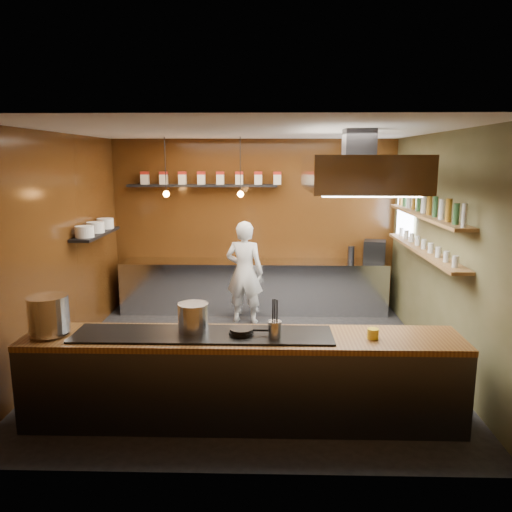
{
  "coord_description": "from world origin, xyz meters",
  "views": [
    {
      "loc": [
        0.26,
        -6.34,
        2.67
      ],
      "look_at": [
        0.08,
        0.4,
        1.34
      ],
      "focal_mm": 35.0,
      "sensor_mm": 36.0,
      "label": 1
    }
  ],
  "objects_px": {
    "extractor_hood": "(358,172)",
    "stockpot_small": "(193,317)",
    "stockpot_large": "(49,315)",
    "espresso_machine": "(375,251)",
    "chef": "(245,272)"
  },
  "relations": [
    {
      "from": "chef",
      "to": "espresso_machine",
      "type": "bearing_deg",
      "value": -151.45
    },
    {
      "from": "stockpot_small",
      "to": "espresso_machine",
      "type": "bearing_deg",
      "value": 55.32
    },
    {
      "from": "stockpot_large",
      "to": "stockpot_small",
      "type": "distance_m",
      "value": 1.44
    },
    {
      "from": "stockpot_small",
      "to": "chef",
      "type": "relative_size",
      "value": 0.18
    },
    {
      "from": "stockpot_large",
      "to": "espresso_machine",
      "type": "distance_m",
      "value": 5.58
    },
    {
      "from": "extractor_hood",
      "to": "stockpot_large",
      "type": "height_order",
      "value": "extractor_hood"
    },
    {
      "from": "stockpot_large",
      "to": "espresso_machine",
      "type": "bearing_deg",
      "value": 43.72
    },
    {
      "from": "extractor_hood",
      "to": "espresso_machine",
      "type": "bearing_deg",
      "value": 73.05
    },
    {
      "from": "extractor_hood",
      "to": "stockpot_small",
      "type": "distance_m",
      "value": 2.56
    },
    {
      "from": "stockpot_large",
      "to": "espresso_machine",
      "type": "xyz_separation_m",
      "value": [
        4.04,
        3.86,
        -0.05
      ]
    },
    {
      "from": "extractor_hood",
      "to": "stockpot_small",
      "type": "height_order",
      "value": "extractor_hood"
    },
    {
      "from": "extractor_hood",
      "to": "chef",
      "type": "distance_m",
      "value": 2.94
    },
    {
      "from": "stockpot_small",
      "to": "chef",
      "type": "bearing_deg",
      "value": 83.19
    },
    {
      "from": "extractor_hood",
      "to": "stockpot_small",
      "type": "bearing_deg",
      "value": -147.81
    },
    {
      "from": "stockpot_large",
      "to": "chef",
      "type": "xyz_separation_m",
      "value": [
        1.8,
        3.19,
        -0.29
      ]
    }
  ]
}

